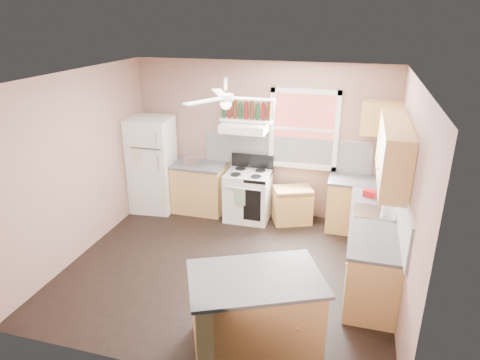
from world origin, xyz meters
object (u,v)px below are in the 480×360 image
(toaster, at_px, (193,161))
(stove, at_px, (248,196))
(island, at_px, (255,314))
(refrigerator, at_px, (153,165))
(cart, at_px, (292,205))

(toaster, height_order, stove, toaster)
(island, bearing_deg, toaster, 96.90)
(refrigerator, height_order, island, refrigerator)
(refrigerator, xyz_separation_m, island, (2.66, -2.99, -0.43))
(toaster, bearing_deg, cart, 6.76)
(island, bearing_deg, refrigerator, 106.62)
(cart, xyz_separation_m, island, (0.09, -3.11, 0.11))
(refrigerator, relative_size, stove, 2.00)
(refrigerator, distance_m, toaster, 0.80)
(stove, xyz_separation_m, island, (0.87, -3.04, 0.00))
(cart, bearing_deg, toaster, 160.56)
(island, bearing_deg, stove, 81.05)
(toaster, xyz_separation_m, stove, (0.99, 0.04, -0.56))
(stove, relative_size, island, 0.66)
(refrigerator, xyz_separation_m, cart, (2.56, 0.11, -0.54))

